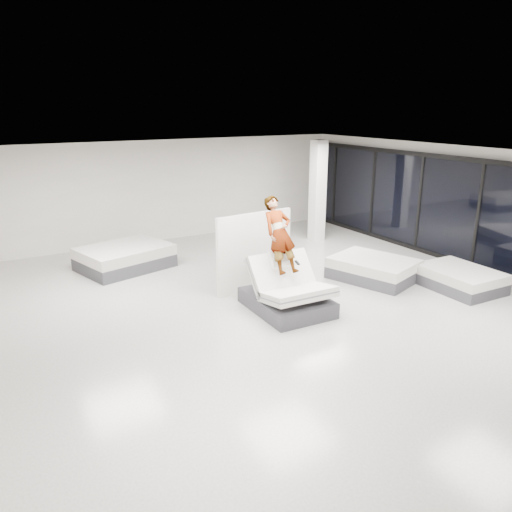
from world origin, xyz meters
The scene contains 10 objects.
room centered at (0.00, 0.00, 1.60)m, with size 14.00×14.04×3.20m.
hero_bed centered at (-0.04, 0.06, 0.37)m, with size 1.47×1.92×1.27m.
person centered at (-0.03, 0.40, 1.26)m, with size 0.63×0.41×1.73m, color slate.
remote centered at (0.18, 0.04, 1.05)m, with size 0.05×0.14×0.03m, color black.
divider_panel centered at (0.00, 1.55, 0.93)m, with size 2.05×0.09×1.86m, color silver.
flat_bed_right_far centered at (2.94, 0.66, 0.27)m, with size 2.02×2.33×0.54m.
flat_bed_right_near centered at (4.27, -0.89, 0.25)m, with size 1.40×1.84×0.50m.
flat_bed_left_far centered at (-2.26, 4.65, 0.31)m, with size 2.60×2.21×0.62m.
column centered at (4.00, 4.50, 1.60)m, with size 0.40×0.40×3.20m, color white.
storefront_glazing centered at (5.90, 0.00, 1.45)m, with size 0.12×13.40×2.92m.
Camera 1 is at (-5.57, -8.23, 4.25)m, focal length 35.00 mm.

